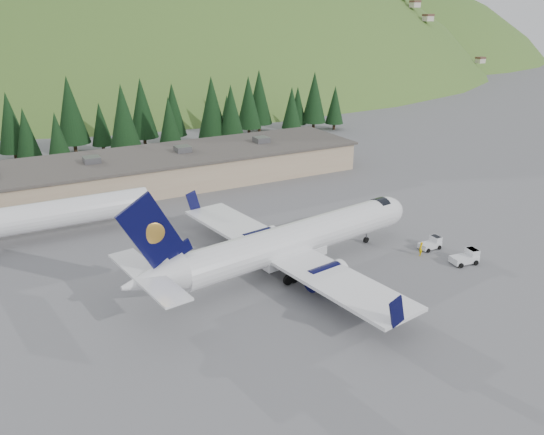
{
  "coord_description": "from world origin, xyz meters",
  "views": [
    {
      "loc": [
        -28.36,
        -46.7,
        27.09
      ],
      "look_at": [
        0.0,
        6.0,
        4.0
      ],
      "focal_mm": 35.0,
      "sensor_mm": 36.0,
      "label": 1
    }
  ],
  "objects_px": {
    "terminal_building": "(155,170)",
    "baggage_tug_a": "(431,243)",
    "baggage_tug_b": "(466,257)",
    "second_airliner": "(37,216)",
    "ramp_worker": "(421,249)",
    "airliner": "(290,242)"
  },
  "relations": [
    {
      "from": "baggage_tug_b",
      "to": "terminal_building",
      "type": "height_order",
      "value": "terminal_building"
    },
    {
      "from": "baggage_tug_a",
      "to": "terminal_building",
      "type": "bearing_deg",
      "value": 116.81
    },
    {
      "from": "second_airliner",
      "to": "baggage_tug_b",
      "type": "height_order",
      "value": "second_airliner"
    },
    {
      "from": "baggage_tug_b",
      "to": "terminal_building",
      "type": "xyz_separation_m",
      "value": [
        -22.77,
        46.5,
        1.87
      ]
    },
    {
      "from": "baggage_tug_a",
      "to": "terminal_building",
      "type": "xyz_separation_m",
      "value": [
        -22.19,
        41.49,
        1.96
      ]
    },
    {
      "from": "terminal_building",
      "to": "ramp_worker",
      "type": "bearing_deg",
      "value": -65.24
    },
    {
      "from": "ramp_worker",
      "to": "baggage_tug_b",
      "type": "bearing_deg",
      "value": 87.93
    },
    {
      "from": "terminal_building",
      "to": "baggage_tug_a",
      "type": "bearing_deg",
      "value": -61.86
    },
    {
      "from": "baggage_tug_b",
      "to": "ramp_worker",
      "type": "relative_size",
      "value": 1.93
    },
    {
      "from": "second_airliner",
      "to": "baggage_tug_a",
      "type": "distance_m",
      "value": 49.3
    },
    {
      "from": "ramp_worker",
      "to": "second_airliner",
      "type": "bearing_deg",
      "value": -73.96
    },
    {
      "from": "baggage_tug_a",
      "to": "terminal_building",
      "type": "distance_m",
      "value": 47.1
    },
    {
      "from": "second_airliner",
      "to": "baggage_tug_b",
      "type": "bearing_deg",
      "value": -35.55
    },
    {
      "from": "baggage_tug_a",
      "to": "baggage_tug_b",
      "type": "height_order",
      "value": "baggage_tug_b"
    },
    {
      "from": "baggage_tug_a",
      "to": "second_airliner",
      "type": "bearing_deg",
      "value": 147.47
    },
    {
      "from": "airliner",
      "to": "baggage_tug_b",
      "type": "height_order",
      "value": "airliner"
    },
    {
      "from": "baggage_tug_a",
      "to": "ramp_worker",
      "type": "bearing_deg",
      "value": -162.23
    },
    {
      "from": "airliner",
      "to": "baggage_tug_a",
      "type": "xyz_separation_m",
      "value": [
        18.27,
        -3.33,
        -2.66
      ]
    },
    {
      "from": "baggage_tug_b",
      "to": "ramp_worker",
      "type": "distance_m",
      "value": 5.2
    },
    {
      "from": "second_airliner",
      "to": "terminal_building",
      "type": "xyz_separation_m",
      "value": [
        19.91,
        16.0,
        -0.7
      ]
    },
    {
      "from": "airliner",
      "to": "terminal_building",
      "type": "distance_m",
      "value": 38.37
    },
    {
      "from": "baggage_tug_a",
      "to": "baggage_tug_b",
      "type": "relative_size",
      "value": 0.84
    }
  ]
}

